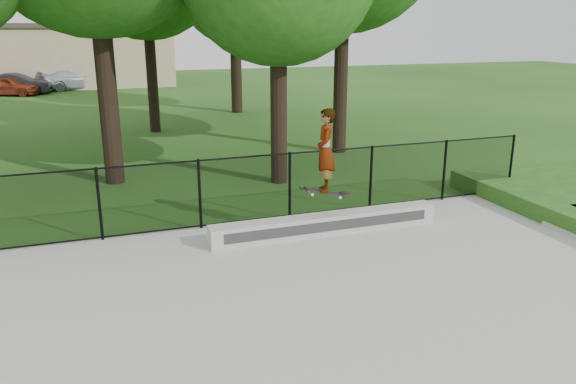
% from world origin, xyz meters
% --- Properties ---
extents(grind_ledge, '(4.90, 0.40, 0.42)m').
position_xyz_m(grind_ledge, '(2.37, 4.70, 0.27)').
color(grind_ledge, '#B2B1AD').
rests_on(grind_ledge, concrete_slab).
extents(car_a, '(3.76, 2.66, 1.19)m').
position_xyz_m(car_a, '(-6.47, 33.23, 0.60)').
color(car_a, maroon).
rests_on(car_a, ground).
extents(car_b, '(3.72, 1.76, 1.30)m').
position_xyz_m(car_b, '(-6.07, 33.76, 0.65)').
color(car_b, black).
rests_on(car_b, ground).
extents(car_c, '(4.64, 3.24, 1.34)m').
position_xyz_m(car_c, '(-2.69, 35.69, 0.67)').
color(car_c, '#A5B0BC').
rests_on(car_c, ground).
extents(skater_airborne, '(0.82, 0.70, 1.84)m').
position_xyz_m(skater_airborne, '(2.25, 4.57, 1.82)').
color(skater_airborne, black).
rests_on(skater_airborne, ground).
extents(chainlink_fence, '(16.06, 0.06, 1.50)m').
position_xyz_m(chainlink_fence, '(0.00, 5.90, 0.81)').
color(chainlink_fence, black).
rests_on(chainlink_fence, concrete_slab).
extents(distant_building, '(12.40, 6.40, 4.30)m').
position_xyz_m(distant_building, '(-2.00, 38.00, 2.16)').
color(distant_building, '#C6B08B').
rests_on(distant_building, ground).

